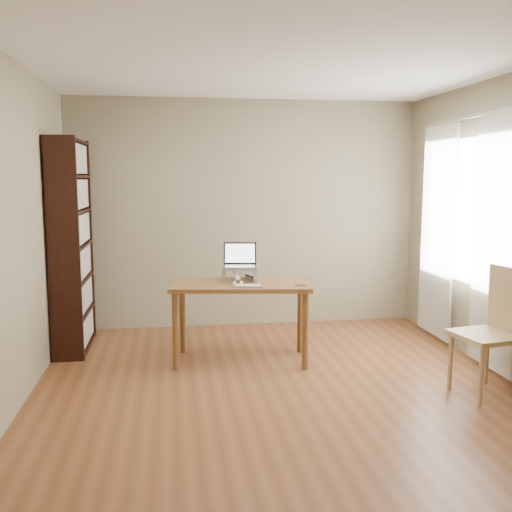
{
  "coord_description": "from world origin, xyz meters",
  "views": [
    {
      "loc": [
        -0.84,
        -4.28,
        1.72
      ],
      "look_at": [
        -0.08,
        0.89,
        1.0
      ],
      "focal_mm": 40.0,
      "sensor_mm": 36.0,
      "label": 1
    }
  ],
  "objects": [
    {
      "name": "bookshelf",
      "position": [
        -1.83,
        1.55,
        1.05
      ],
      "size": [
        0.3,
        0.9,
        2.1
      ],
      "color": "black",
      "rests_on": "ground"
    },
    {
      "name": "chair",
      "position": [
        1.67,
        -0.22,
        0.55
      ],
      "size": [
        0.52,
        0.52,
        1.02
      ],
      "rotation": [
        0.0,
        0.0,
        0.18
      ],
      "color": "tan",
      "rests_on": "ground"
    },
    {
      "name": "curtains",
      "position": [
        1.92,
        0.8,
        1.17
      ],
      "size": [
        0.03,
        1.9,
        2.25
      ],
      "color": "white",
      "rests_on": "ground"
    },
    {
      "name": "desk",
      "position": [
        -0.22,
        0.91,
        0.64
      ],
      "size": [
        1.36,
        0.81,
        0.75
      ],
      "rotation": [
        0.0,
        0.0,
        -0.14
      ],
      "color": "brown",
      "rests_on": "ground"
    },
    {
      "name": "room",
      "position": [
        0.03,
        0.01,
        1.3
      ],
      "size": [
        4.04,
        4.54,
        2.64
      ],
      "color": "brown",
      "rests_on": "ground"
    },
    {
      "name": "laptop_stand",
      "position": [
        -0.22,
        0.99,
        0.83
      ],
      "size": [
        0.32,
        0.25,
        0.13
      ],
      "rotation": [
        0.0,
        0.0,
        -0.14
      ],
      "color": "silver",
      "rests_on": "desk"
    },
    {
      "name": "keyboard",
      "position": [
        -0.18,
        0.69,
        0.76
      ],
      "size": [
        0.27,
        0.16,
        0.02
      ],
      "rotation": [
        0.0,
        0.0,
        -0.21
      ],
      "color": "silver",
      "rests_on": "desk"
    },
    {
      "name": "coaster",
      "position": [
        0.3,
        0.69,
        0.75
      ],
      "size": [
        0.1,
        0.1,
        0.01
      ],
      "primitive_type": "cylinder",
      "color": "#532B1C",
      "rests_on": "desk"
    },
    {
      "name": "laptop",
      "position": [
        -0.22,
        1.04,
        0.94
      ],
      "size": [
        0.34,
        0.3,
        0.22
      ],
      "rotation": [
        0.0,
        0.0,
        -0.14
      ],
      "color": "silver",
      "rests_on": "laptop_stand"
    },
    {
      "name": "cat",
      "position": [
        -0.23,
        1.02,
        0.81
      ],
      "size": [
        0.23,
        0.47,
        0.14
      ],
      "rotation": [
        0.0,
        0.0,
        -0.21
      ],
      "color": "#4B413B",
      "rests_on": "desk"
    }
  ]
}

